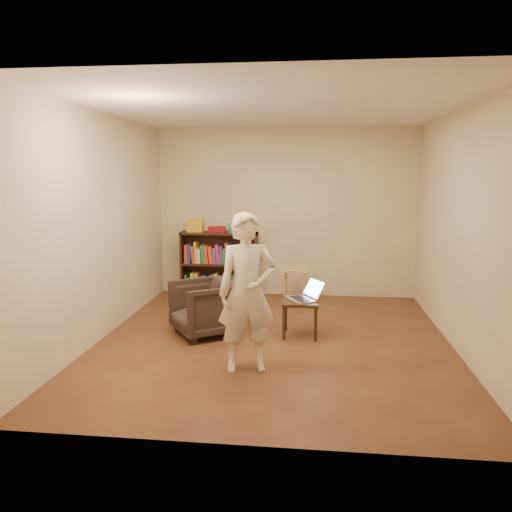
# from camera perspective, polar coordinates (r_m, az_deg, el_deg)

# --- Properties ---
(floor) EXTENTS (4.50, 4.50, 0.00)m
(floor) POSITION_cam_1_polar(r_m,az_deg,el_deg) (5.84, 2.02, -9.67)
(floor) COLOR #492717
(floor) RESTS_ON ground
(ceiling) EXTENTS (4.50, 4.50, 0.00)m
(ceiling) POSITION_cam_1_polar(r_m,az_deg,el_deg) (5.56, 2.18, 16.56)
(ceiling) COLOR white
(ceiling) RESTS_ON wall_back
(wall_back) EXTENTS (4.00, 0.00, 4.00)m
(wall_back) POSITION_cam_1_polar(r_m,az_deg,el_deg) (7.78, 3.42, 4.95)
(wall_back) COLOR beige
(wall_back) RESTS_ON floor
(wall_left) EXTENTS (0.00, 4.50, 4.50)m
(wall_left) POSITION_cam_1_polar(r_m,az_deg,el_deg) (6.04, -17.20, 3.22)
(wall_left) COLOR beige
(wall_left) RESTS_ON floor
(wall_right) EXTENTS (0.00, 4.50, 4.50)m
(wall_right) POSITION_cam_1_polar(r_m,az_deg,el_deg) (5.75, 22.41, 2.62)
(wall_right) COLOR beige
(wall_right) RESTS_ON floor
(bookshelf) EXTENTS (1.20, 0.30, 1.00)m
(bookshelf) POSITION_cam_1_polar(r_m,az_deg,el_deg) (7.87, -4.18, -1.33)
(bookshelf) COLOR black
(bookshelf) RESTS_ON floor
(box_yellow) EXTENTS (0.25, 0.19, 0.20)m
(box_yellow) POSITION_cam_1_polar(r_m,az_deg,el_deg) (7.87, -6.96, 3.47)
(box_yellow) COLOR gold
(box_yellow) RESTS_ON bookshelf
(red_cloth) EXTENTS (0.29, 0.23, 0.09)m
(red_cloth) POSITION_cam_1_polar(r_m,az_deg,el_deg) (7.76, -4.50, 3.03)
(red_cloth) COLOR maroon
(red_cloth) RESTS_ON bookshelf
(box_green) EXTENTS (0.18, 0.18, 0.15)m
(box_green) POSITION_cam_1_polar(r_m,az_deg,el_deg) (7.69, -2.37, 3.22)
(box_green) COLOR #217E3F
(box_green) RESTS_ON bookshelf
(box_white) EXTENTS (0.12, 0.12, 0.08)m
(box_white) POSITION_cam_1_polar(r_m,az_deg,el_deg) (7.70, -0.52, 2.99)
(box_white) COLOR silver
(box_white) RESTS_ON bookshelf
(stool) EXTENTS (0.36, 0.36, 0.52)m
(stool) POSITION_cam_1_polar(r_m,az_deg,el_deg) (7.39, 4.48, -2.22)
(stool) COLOR #AD7A54
(stool) RESTS_ON floor
(armchair) EXTENTS (0.98, 0.98, 0.65)m
(armchair) POSITION_cam_1_polar(r_m,az_deg,el_deg) (6.01, -5.86, -5.90)
(armchair) COLOR #322621
(armchair) RESTS_ON floor
(side_table) EXTENTS (0.42, 0.42, 0.43)m
(side_table) POSITION_cam_1_polar(r_m,az_deg,el_deg) (5.94, 5.09, -5.75)
(side_table) COLOR black
(side_table) RESTS_ON floor
(laptop) EXTENTS (0.50, 0.49, 0.24)m
(laptop) POSITION_cam_1_polar(r_m,az_deg,el_deg) (5.95, 5.70, -4.46)
(laptop) COLOR silver
(laptop) RESTS_ON side_table
(person) EXTENTS (0.64, 0.50, 1.55)m
(person) POSITION_cam_1_polar(r_m,az_deg,el_deg) (4.82, -1.02, -4.20)
(person) COLOR beige
(person) RESTS_ON floor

